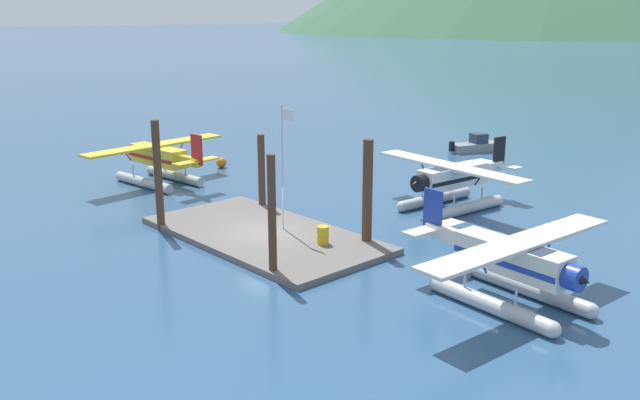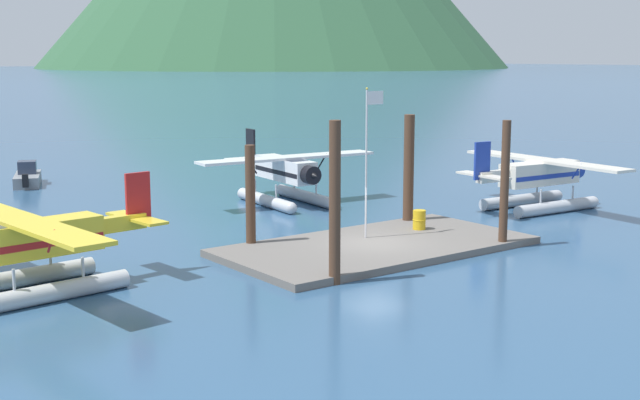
% 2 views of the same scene
% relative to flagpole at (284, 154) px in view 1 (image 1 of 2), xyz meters
% --- Properties ---
extents(ground_plane, '(1200.00, 1200.00, 0.00)m').
position_rel_flagpole_xyz_m(ground_plane, '(-0.42, -1.06, -4.29)').
color(ground_plane, '#2D5175').
extents(dock_platform, '(13.09, 6.72, 0.30)m').
position_rel_flagpole_xyz_m(dock_platform, '(-0.42, -1.06, -4.14)').
color(dock_platform, '#66605B').
rests_on(dock_platform, ground).
extents(piling_near_left, '(0.42, 0.42, 5.88)m').
position_rel_flagpole_xyz_m(piling_near_left, '(-5.14, -4.27, -1.35)').
color(piling_near_left, '#4C3323').
rests_on(piling_near_left, ground).
extents(piling_near_right, '(0.36, 0.36, 5.44)m').
position_rel_flagpole_xyz_m(piling_near_right, '(4.07, -4.06, -1.57)').
color(piling_near_right, '#4C3323').
rests_on(piling_near_right, ground).
extents(piling_far_left, '(0.41, 0.41, 4.44)m').
position_rel_flagpole_xyz_m(piling_far_left, '(-4.63, 2.13, -2.07)').
color(piling_far_left, '#4C3323').
rests_on(piling_far_left, ground).
extents(piling_far_right, '(0.50, 0.50, 5.35)m').
position_rel_flagpole_xyz_m(piling_far_right, '(4.07, 1.86, -1.62)').
color(piling_far_right, '#4C3323').
rests_on(piling_far_right, ground).
extents(flagpole, '(0.95, 0.10, 6.46)m').
position_rel_flagpole_xyz_m(flagpole, '(0.00, 0.00, 0.00)').
color(flagpole, silver).
rests_on(flagpole, dock_platform).
extents(fuel_drum, '(0.62, 0.62, 0.88)m').
position_rel_flagpole_xyz_m(fuel_drum, '(2.98, -0.08, -3.55)').
color(fuel_drum, gold).
rests_on(fuel_drum, dock_platform).
extents(mooring_buoy, '(0.77, 0.77, 0.77)m').
position_rel_flagpole_xyz_m(mooring_buoy, '(-15.53, 6.77, -3.91)').
color(mooring_buoy, orange).
rests_on(mooring_buoy, ground).
extents(seaplane_white_bow_right, '(10.48, 7.96, 3.84)m').
position_rel_flagpole_xyz_m(seaplane_white_bow_right, '(2.83, 10.37, -2.72)').
color(seaplane_white_bow_right, '#B7BABF').
rests_on(seaplane_white_bow_right, ground).
extents(seaplane_cream_stbd_fwd, '(7.97, 10.47, 3.84)m').
position_rel_flagpole_xyz_m(seaplane_cream_stbd_fwd, '(12.70, 0.97, -2.72)').
color(seaplane_cream_stbd_fwd, '#B7BABF').
rests_on(seaplane_cream_stbd_fwd, ground).
extents(seaplane_yellow_port_fwd, '(7.96, 10.49, 3.84)m').
position_rel_flagpole_xyz_m(seaplane_yellow_port_fwd, '(-14.24, 0.84, -2.72)').
color(seaplane_yellow_port_fwd, '#B7BABF').
rests_on(seaplane_yellow_port_fwd, ground).
extents(boat_grey_open_north, '(2.90, 4.65, 1.50)m').
position_rel_flagpole_xyz_m(boat_grey_open_north, '(-6.24, 26.01, -3.80)').
color(boat_grey_open_north, gray).
rests_on(boat_grey_open_north, ground).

